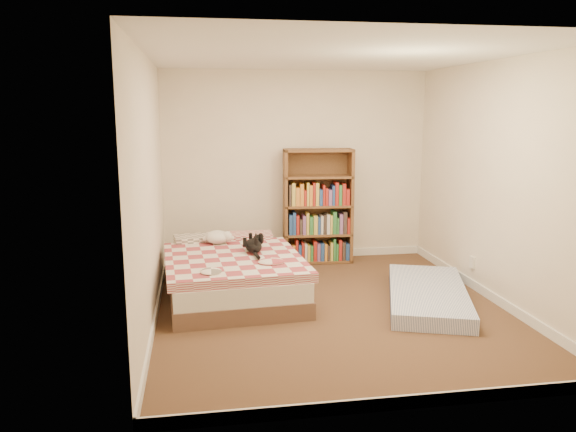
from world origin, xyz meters
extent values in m
cube|color=#4C2C20|center=(0.00, 0.00, 0.00)|extent=(3.50, 4.00, 0.01)
cube|color=white|center=(0.00, 0.00, 2.50)|extent=(3.50, 4.00, 0.01)
cube|color=white|center=(0.00, 2.00, 1.25)|extent=(3.50, 0.01, 2.50)
cube|color=white|center=(0.00, -2.00, 1.25)|extent=(3.50, 0.01, 2.50)
cube|color=white|center=(-1.75, 0.00, 1.25)|extent=(0.01, 4.00, 2.50)
cube|color=white|center=(1.75, 0.00, 1.25)|extent=(0.01, 4.00, 2.50)
cube|color=white|center=(0.00, 1.99, 0.05)|extent=(3.50, 0.02, 0.10)
cube|color=white|center=(0.00, -1.99, 0.05)|extent=(3.50, 0.02, 0.10)
cube|color=white|center=(-1.74, 0.00, 0.05)|extent=(0.02, 4.00, 0.10)
cube|color=white|center=(1.74, 0.00, 0.05)|extent=(0.02, 4.00, 0.10)
cube|color=white|center=(1.74, 0.40, 0.30)|extent=(0.03, 0.09, 0.13)
cube|color=brown|center=(-0.96, 0.60, 0.09)|extent=(1.48, 2.02, 0.17)
cube|color=silver|center=(-0.96, 0.60, 0.27)|extent=(1.45, 1.98, 0.19)
cube|color=#A43D45|center=(-0.96, 0.60, 0.41)|extent=(1.52, 1.68, 0.10)
cube|color=slate|center=(-1.28, 1.33, 0.44)|extent=(0.55, 0.37, 0.14)
cube|color=#A43D45|center=(-0.64, 1.33, 0.44)|extent=(0.55, 0.37, 0.14)
cube|color=brown|center=(-0.18, 1.77, 0.75)|extent=(0.06, 0.30, 1.50)
cube|color=brown|center=(0.68, 1.77, 0.75)|extent=(0.06, 0.30, 1.50)
cube|color=brown|center=(0.25, 1.91, 0.75)|extent=(0.90, 0.08, 1.50)
cube|color=brown|center=(0.25, 1.77, 0.02)|extent=(0.92, 0.36, 0.03)
cube|color=brown|center=(0.25, 1.77, 0.76)|extent=(0.92, 0.36, 0.03)
cube|color=brown|center=(0.25, 1.77, 1.48)|extent=(0.92, 0.36, 0.03)
cube|color=#6877AD|center=(1.05, 0.02, 0.08)|extent=(1.29, 1.88, 0.16)
ellipsoid|color=black|center=(-0.72, 0.65, 0.53)|extent=(0.31, 0.45, 0.13)
sphere|color=black|center=(-0.72, 0.87, 0.54)|extent=(0.16, 0.16, 0.13)
cone|color=black|center=(-0.76, 0.91, 0.59)|extent=(0.05, 0.05, 0.05)
cone|color=black|center=(-0.68, 0.91, 0.59)|extent=(0.05, 0.05, 0.05)
cylinder|color=black|center=(-0.61, 0.38, 0.49)|extent=(0.12, 0.23, 0.05)
ellipsoid|color=white|center=(-1.10, 1.11, 0.54)|extent=(0.37, 0.39, 0.15)
sphere|color=white|center=(-1.01, 1.01, 0.55)|extent=(0.15, 0.15, 0.12)
sphere|color=white|center=(-0.97, 0.97, 0.54)|extent=(0.07, 0.07, 0.05)
sphere|color=white|center=(-1.22, 1.16, 0.52)|extent=(0.09, 0.09, 0.07)
camera|label=1|loc=(-1.31, -5.31, 2.00)|focal=35.00mm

